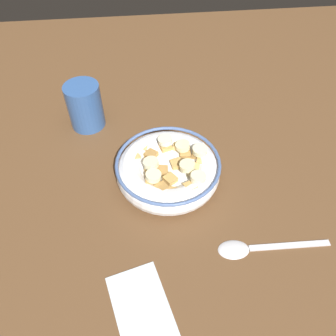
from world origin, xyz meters
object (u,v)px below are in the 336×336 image
coffee_mug (85,105)px  cereal_bowl (168,169)px  spoon (249,248)px  folded_napkin (142,310)px

coffee_mug → cereal_bowl: bearing=-138.6°
cereal_bowl → coffee_mug: (16.97, 14.98, 2.06)cm
cereal_bowl → coffee_mug: bearing=41.4°
spoon → folded_napkin: size_ratio=1.44×
cereal_bowl → folded_napkin: 23.48cm
folded_napkin → cereal_bowl: bearing=-14.9°
cereal_bowl → spoon: size_ratio=1.04×
spoon → coffee_mug: bearing=38.7°
cereal_bowl → folded_napkin: (-22.56, 6.00, -2.49)cm
coffee_mug → folded_napkin: bearing=-167.2°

